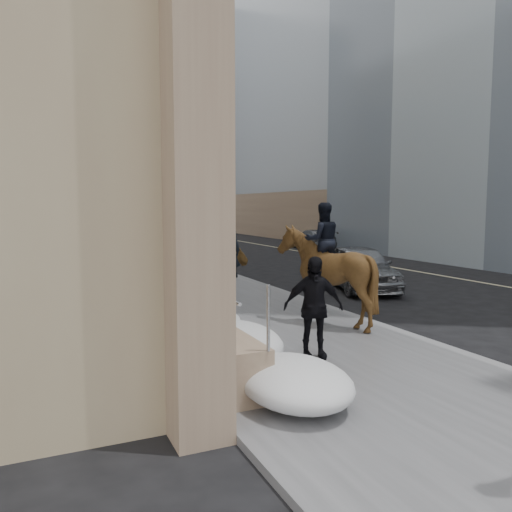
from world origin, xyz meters
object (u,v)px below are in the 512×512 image
(mounted_horse_right, at_px, (325,272))
(car_grey, at_px, (313,239))
(car_silver, at_px, (360,267))
(mounted_horse_left, at_px, (224,287))
(pedestrian, at_px, (313,307))

(mounted_horse_right, bearing_deg, car_grey, -104.47)
(car_silver, height_order, car_grey, car_silver)
(car_silver, bearing_deg, car_grey, 84.28)
(car_grey, bearing_deg, car_silver, 72.51)
(mounted_horse_left, relative_size, car_grey, 0.60)
(pedestrian, xyz_separation_m, car_grey, (12.15, 20.63, -0.39))
(mounted_horse_left, bearing_deg, car_silver, -125.14)
(car_silver, relative_size, car_grey, 1.00)
(mounted_horse_right, xyz_separation_m, car_silver, (4.09, 4.29, -0.58))
(mounted_horse_right, distance_m, pedestrian, 2.61)
(mounted_horse_left, xyz_separation_m, car_silver, (6.64, 4.55, -0.43))
(pedestrian, relative_size, car_silver, 0.41)
(mounted_horse_right, height_order, car_grey, mounted_horse_right)
(pedestrian, relative_size, car_grey, 0.41)
(car_silver, bearing_deg, mounted_horse_right, -114.68)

